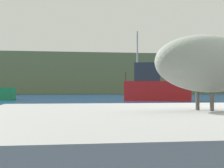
% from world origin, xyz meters
% --- Properties ---
extents(hillside_backdrop, '(140.00, 10.02, 7.54)m').
position_xyz_m(hillside_backdrop, '(0.00, 65.11, 3.77)').
color(hillside_backdrop, '#6B7A51').
rests_on(hillside_backdrop, ground).
extents(pier_dock, '(3.41, 3.00, 0.67)m').
position_xyz_m(pier_dock, '(-1.38, -0.52, 0.34)').
color(pier_dock, '#969696').
rests_on(pier_dock, ground).
extents(pelican, '(1.29, 0.73, 0.91)m').
position_xyz_m(pelican, '(-1.36, -0.52, 1.05)').
color(pelican, gray).
rests_on(pelican, pier_dock).
extents(fishing_boat_red, '(5.11, 2.50, 5.25)m').
position_xyz_m(fishing_boat_red, '(4.79, 22.81, 1.09)').
color(fishing_boat_red, red).
rests_on(fishing_boat_red, ground).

